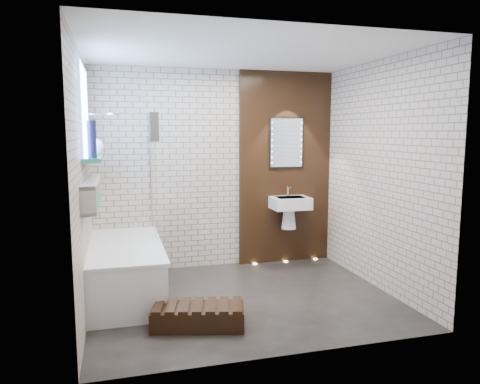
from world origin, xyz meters
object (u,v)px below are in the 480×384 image
object	(u,v)px
bath_screen	(153,176)
led_mirror	(286,143)
bathtub	(126,270)
walnut_step	(198,317)
washbasin	(290,207)

from	to	relation	value
bath_screen	led_mirror	distance (m)	1.89
bathtub	walnut_step	xyz separation A→B (m)	(0.62, -1.02, -0.20)
led_mirror	walnut_step	world-z (taller)	led_mirror
walnut_step	led_mirror	bearing A→B (deg)	49.27
washbasin	walnut_step	xyz separation A→B (m)	(-1.55, -1.64, -0.70)
bath_screen	bathtub	bearing A→B (deg)	-128.90
bath_screen	walnut_step	world-z (taller)	bath_screen
bathtub	bath_screen	distance (m)	1.14
washbasin	led_mirror	distance (m)	0.88
washbasin	walnut_step	world-z (taller)	washbasin
bathtub	bath_screen	size ratio (longest dim) A/B	1.24
washbasin	walnut_step	size ratio (longest dim) A/B	0.69
bath_screen	led_mirror	xyz separation A→B (m)	(1.82, 0.34, 0.37)
bath_screen	washbasin	world-z (taller)	bath_screen
led_mirror	bath_screen	bearing A→B (deg)	-169.34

